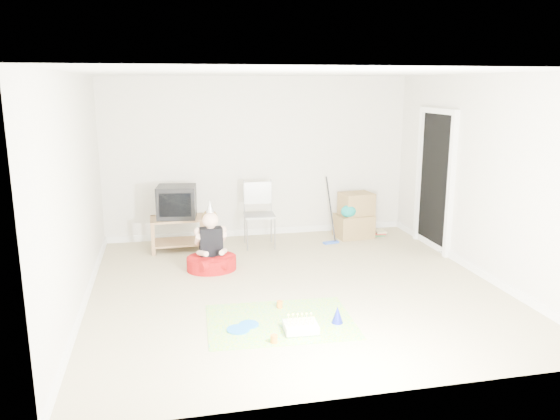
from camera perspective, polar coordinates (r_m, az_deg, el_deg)
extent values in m
plane|color=tan|center=(6.89, 1.53, -8.01)|extent=(5.00, 5.00, 0.00)
cube|color=black|center=(8.59, 15.92, 2.81)|extent=(0.02, 0.90, 2.05)
cube|color=olive|center=(8.39, -10.67, -0.88)|extent=(0.81, 0.51, 0.03)
cube|color=olive|center=(8.49, -10.56, -3.30)|extent=(0.81, 0.51, 0.03)
cube|color=olive|center=(8.23, -13.13, -2.98)|extent=(0.05, 0.05, 0.50)
cube|color=olive|center=(8.26, -7.94, -2.71)|extent=(0.05, 0.05, 0.50)
cube|color=olive|center=(8.66, -13.13, -2.18)|extent=(0.05, 0.05, 0.50)
cube|color=olive|center=(8.68, -8.20, -1.93)|extent=(0.05, 0.05, 0.50)
cube|color=black|center=(8.33, -10.74, 0.85)|extent=(0.62, 0.54, 0.49)
cube|color=gray|center=(8.42, -2.16, -0.57)|extent=(0.49, 0.47, 0.03)
cylinder|color=gray|center=(8.39, -3.60, -0.51)|extent=(0.02, 0.02, 1.03)
cylinder|color=gray|center=(8.44, -0.74, -0.41)|extent=(0.02, 0.02, 1.03)
cube|color=olive|center=(9.09, 7.71, -1.65)|extent=(0.62, 0.49, 0.38)
cube|color=olive|center=(9.05, 7.98, 0.67)|extent=(0.56, 0.47, 0.36)
ellipsoid|color=#0B7F77|center=(8.84, 7.17, -0.13)|extent=(0.25, 0.18, 0.20)
cube|color=blue|center=(8.73, 5.34, -3.39)|extent=(0.27, 0.14, 0.03)
cylinder|color=black|center=(8.60, 5.41, -0.12)|extent=(0.10, 0.34, 1.00)
cube|color=#246D3D|center=(9.32, 10.26, -2.48)|extent=(0.23, 0.28, 0.03)
cube|color=#AD2D25|center=(9.32, 10.26, -2.32)|extent=(0.20, 0.25, 0.03)
cube|color=beige|center=(9.31, 10.27, -2.16)|extent=(0.17, 0.23, 0.03)
cylinder|color=#B11010|center=(7.52, -7.16, -5.53)|extent=(0.71, 0.71, 0.18)
cube|color=black|center=(7.44, -7.22, -3.37)|extent=(0.32, 0.19, 0.41)
sphere|color=beige|center=(7.35, -7.29, -1.04)|extent=(0.23, 0.23, 0.21)
cone|color=silver|center=(7.31, -7.34, 0.40)|extent=(0.11, 0.11, 0.16)
cube|color=#E12F7A|center=(5.94, 0.03, -11.56)|extent=(1.61, 1.20, 0.01)
cube|color=white|center=(5.70, 2.18, -12.15)|extent=(0.35, 0.29, 0.09)
cube|color=green|center=(5.71, 2.18, -12.50)|extent=(0.35, 0.29, 0.01)
cylinder|color=beige|center=(5.59, 1.09, -11.76)|extent=(0.01, 0.01, 0.07)
cylinder|color=beige|center=(5.60, 1.57, -11.72)|extent=(0.01, 0.01, 0.07)
cylinder|color=beige|center=(5.61, 2.06, -11.69)|extent=(0.01, 0.01, 0.07)
cylinder|color=beige|center=(5.62, 2.54, -11.65)|extent=(0.01, 0.01, 0.07)
cylinder|color=beige|center=(5.63, 3.03, -11.61)|extent=(0.01, 0.01, 0.07)
cylinder|color=beige|center=(5.64, 3.51, -11.57)|extent=(0.01, 0.01, 0.07)
cylinder|color=beige|center=(5.69, 0.89, -11.31)|extent=(0.01, 0.01, 0.07)
cylinder|color=beige|center=(5.70, 1.37, -11.27)|extent=(0.01, 0.01, 0.07)
cylinder|color=beige|center=(5.71, 1.84, -11.24)|extent=(0.01, 0.01, 0.07)
cylinder|color=beige|center=(5.72, 2.32, -11.20)|extent=(0.01, 0.01, 0.07)
cylinder|color=beige|center=(5.73, 2.79, -11.17)|extent=(0.01, 0.01, 0.07)
cylinder|color=beige|center=(5.74, 3.26, -11.13)|extent=(0.01, 0.01, 0.07)
cylinder|color=blue|center=(5.86, -3.29, -11.86)|extent=(0.25, 0.25, 0.01)
cylinder|color=blue|center=(5.75, -4.38, -12.33)|extent=(0.26, 0.26, 0.01)
cylinder|color=orange|center=(6.25, -0.04, -9.83)|extent=(0.09, 0.09, 0.08)
cylinder|color=orange|center=(5.47, -0.64, -13.31)|extent=(0.09, 0.09, 0.08)
cone|color=#1B27C2|center=(5.89, 6.02, -10.83)|extent=(0.16, 0.16, 0.18)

